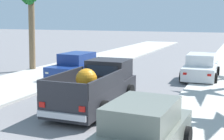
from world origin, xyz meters
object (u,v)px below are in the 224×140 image
car_left_near (141,134)px  car_left_mid (77,67)px  pickup_truck (96,88)px  car_right_near (201,68)px

car_left_near → car_left_mid: 11.78m
car_left_mid → pickup_truck: bearing=-54.3°
car_left_near → car_left_mid: size_ratio=1.00×
car_left_near → car_right_near: (-0.02, 11.92, 0.00)m
pickup_truck → car_left_mid: 6.60m
pickup_truck → car_left_mid: bearing=125.7°
pickup_truck → car_right_near: 8.43m
pickup_truck → car_left_near: size_ratio=1.22×
car_left_near → car_right_near: bearing=90.1°
car_right_near → car_left_near: bearing=-89.9°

